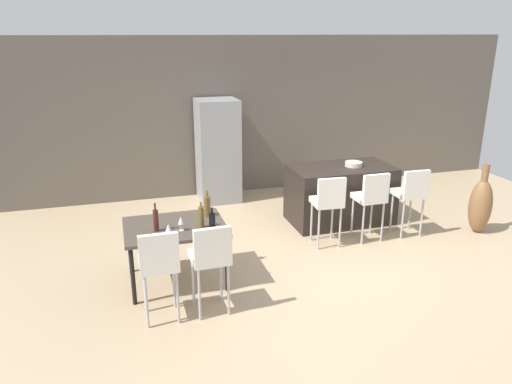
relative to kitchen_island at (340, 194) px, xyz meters
The scene contains 18 objects.
ground_plane 1.06m from the kitchen_island, 127.50° to the right, with size 10.00×10.00×0.00m, color tan.
back_wall 2.35m from the kitchen_island, 105.76° to the left, with size 10.00×0.12×2.90m, color #665B51.
kitchen_island is the anchor object (origin of this frame).
bar_chair_left 1.05m from the kitchen_island, 125.83° to the right, with size 0.43×0.43×1.05m.
bar_chair_middle 0.87m from the kitchen_island, 84.80° to the right, with size 0.41×0.41×1.05m.
bar_chair_right 1.14m from the kitchen_island, 48.39° to the right, with size 0.41×0.41×1.05m.
dining_table 3.09m from the kitchen_island, 155.70° to the right, with size 1.20×0.94×0.74m.
dining_chair_near 3.73m from the kitchen_island, 145.73° to the right, with size 0.40×0.40×1.05m.
dining_chair_far 3.30m from the kitchen_island, 140.41° to the right, with size 0.42×0.42×1.05m.
wine_bottle_corner 3.35m from the kitchen_island, 155.68° to the right, with size 0.06×0.06×0.34m.
wine_bottle_end 2.87m from the kitchen_island, 147.66° to the right, with size 0.08×0.08×0.27m.
wine_bottle_inner 2.90m from the kitchen_island, 150.68° to the right, with size 0.06×0.06×0.32m.
wine_bottle_left 2.63m from the kitchen_island, 155.81° to the right, with size 0.08×0.08×0.34m.
wine_glass_middle 3.13m from the kitchen_island, 152.38° to the right, with size 0.07×0.07×0.17m.
wine_glass_right 3.37m from the kitchen_island, 150.83° to the right, with size 0.07×0.07×0.17m.
refrigerator 2.36m from the kitchen_island, 135.91° to the left, with size 0.72×0.68×1.84m, color #939699.
fruit_bowl 0.53m from the kitchen_island, ahead, with size 0.27×0.27×0.07m, color beige.
floor_vase 2.12m from the kitchen_island, 28.90° to the right, with size 0.34×0.34×1.09m.
Camera 1 is at (-2.81, -5.93, 2.94)m, focal length 33.83 mm.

